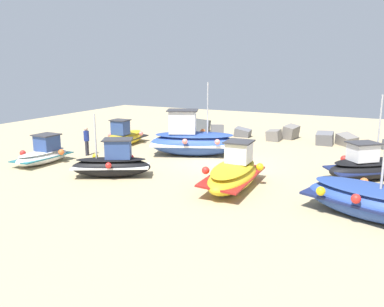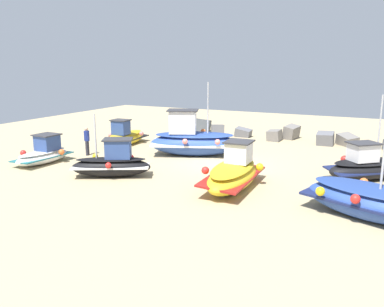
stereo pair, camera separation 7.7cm
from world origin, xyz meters
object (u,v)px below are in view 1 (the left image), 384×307
fishing_boat_1 (234,173)px  fishing_boat_6 (112,164)px  fishing_boat_3 (125,137)px  fishing_boat_5 (193,140)px  person_walking (87,139)px  fishing_boat_4 (43,154)px  fishing_boat_0 (368,166)px  fishing_boat_2 (368,200)px

fishing_boat_1 → fishing_boat_6: fishing_boat_6 is taller
fishing_boat_3 → fishing_boat_5: fishing_boat_5 is taller
fishing_boat_5 → person_walking: 6.29m
fishing_boat_4 → fishing_boat_6: 5.07m
fishing_boat_1 → fishing_boat_6: size_ratio=1.21×
fishing_boat_0 → fishing_boat_6: size_ratio=1.04×
fishing_boat_3 → fishing_boat_6: fishing_boat_6 is taller
fishing_boat_5 → person_walking: size_ratio=3.34×
fishing_boat_0 → fishing_boat_1: size_ratio=0.86×
fishing_boat_2 → fishing_boat_3: bearing=-4.0°
fishing_boat_5 → fishing_boat_4: bearing=17.8°
fishing_boat_1 → person_walking: bearing=75.5°
fishing_boat_6 → person_walking: fishing_boat_6 is taller
fishing_boat_4 → fishing_boat_5: 8.44m
fishing_boat_0 → fishing_boat_6: fishing_boat_0 is taller
fishing_boat_2 → person_walking: size_ratio=2.94×
fishing_boat_0 → fishing_boat_3: bearing=-48.1°
fishing_boat_1 → fishing_boat_2: 5.69m
fishing_boat_3 → fishing_boat_4: 6.31m
fishing_boat_2 → fishing_boat_3: (-15.49, 7.05, -0.09)m
fishing_boat_1 → fishing_boat_6: (-5.87, -0.97, 0.00)m
fishing_boat_3 → fishing_boat_5: size_ratio=0.68×
fishing_boat_0 → fishing_boat_4: bearing=-26.0°
fishing_boat_2 → fishing_boat_4: size_ratio=1.45×
fishing_boat_3 → fishing_boat_6: 7.87m
fishing_boat_5 → person_walking: (-5.60, -2.86, 0.08)m
fishing_boat_2 → fishing_boat_4: bearing=17.7°
fishing_boat_2 → fishing_boat_5: (-10.03, 6.26, 0.26)m
fishing_boat_2 → fishing_boat_3: size_ratio=1.29×
fishing_boat_5 → person_walking: bearing=4.6°
person_walking → fishing_boat_2: bearing=156.9°
fishing_boat_0 → fishing_boat_1: (-5.19, -4.12, 0.04)m
fishing_boat_2 → fishing_boat_5: size_ratio=0.88×
fishing_boat_0 → person_walking: size_ratio=2.44×
fishing_boat_2 → fishing_boat_4: (-16.46, 0.81, -0.12)m
fishing_boat_3 → fishing_boat_4: size_ratio=1.12×
fishing_boat_0 → fishing_boat_4: 16.74m
fishing_boat_0 → person_walking: (-15.28, -1.99, 0.36)m
fishing_boat_1 → fishing_boat_2: (5.54, -1.27, -0.01)m
fishing_boat_3 → fishing_boat_4: (-0.97, -6.24, -0.03)m
fishing_boat_4 → fishing_boat_6: fishing_boat_6 is taller
fishing_boat_2 → fishing_boat_6: (-11.42, 0.31, 0.01)m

